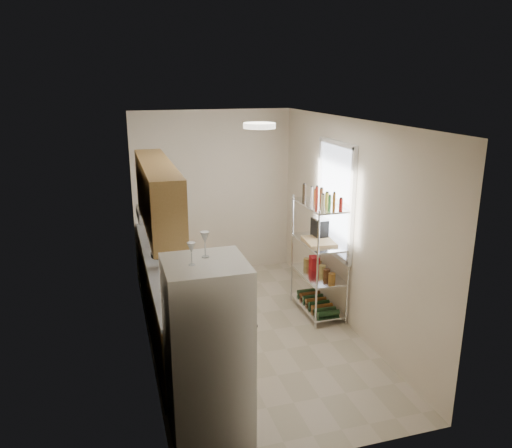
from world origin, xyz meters
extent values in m
cube|color=#C1B29C|center=(0.00, 0.00, -0.01)|extent=(2.50, 4.40, 0.01)
cube|color=white|center=(0.00, 0.00, 2.60)|extent=(2.50, 4.40, 0.01)
cube|color=beige|center=(0.00, 2.21, 1.30)|extent=(2.50, 0.01, 2.60)
cube|color=beige|center=(0.00, -2.21, 1.30)|extent=(2.50, 0.01, 2.60)
cube|color=beige|center=(-1.25, 0.00, 1.30)|extent=(0.01, 4.40, 2.60)
cube|color=beige|center=(1.25, 0.00, 1.30)|extent=(0.01, 4.40, 2.60)
cube|color=tan|center=(-0.92, 0.44, 0.43)|extent=(0.60, 3.48, 0.86)
cube|color=gray|center=(-0.90, 0.44, 0.88)|extent=(0.63, 3.51, 0.04)
cube|color=#B7BABC|center=(-0.94, -0.70, 0.88)|extent=(0.52, 0.44, 0.04)
cube|color=#B7BABC|center=(-0.64, 1.80, 0.46)|extent=(0.01, 0.55, 0.72)
cube|color=tan|center=(-1.05, 0.10, 1.81)|extent=(0.33, 2.20, 0.72)
cube|color=#B7BABC|center=(-1.00, 0.90, 1.39)|extent=(0.50, 0.60, 0.12)
cube|color=white|center=(1.23, 0.35, 1.55)|extent=(0.06, 1.00, 1.46)
cube|color=silver|center=(1.00, 0.30, 0.10)|extent=(0.45, 0.90, 0.02)
cube|color=silver|center=(1.00, 0.30, 0.55)|extent=(0.45, 0.90, 0.02)
cube|color=silver|center=(1.00, 0.30, 1.00)|extent=(0.45, 0.90, 0.02)
cube|color=silver|center=(1.00, 0.30, 1.50)|extent=(0.45, 0.90, 0.02)
cylinder|color=silver|center=(0.79, -0.14, 0.78)|extent=(0.02, 0.02, 1.55)
cylinder|color=silver|center=(0.79, 0.74, 0.78)|extent=(0.02, 0.02, 1.55)
cylinder|color=silver|center=(1.22, -0.14, 0.78)|extent=(0.02, 0.02, 1.55)
cylinder|color=silver|center=(1.22, 0.74, 0.78)|extent=(0.02, 0.02, 1.55)
cylinder|color=white|center=(0.00, -0.30, 2.57)|extent=(0.34, 0.34, 0.05)
cube|color=white|center=(-0.87, -1.67, 0.82)|extent=(0.67, 0.67, 1.63)
cylinder|color=silver|center=(-0.95, 0.17, 1.00)|extent=(0.25, 0.25, 0.20)
cylinder|color=black|center=(-1.00, 0.62, 0.92)|extent=(0.33, 0.33, 0.05)
cylinder|color=black|center=(-0.90, 1.00, 0.93)|extent=(0.30, 0.30, 0.05)
cube|color=tan|center=(0.98, 0.26, 1.03)|extent=(0.40, 0.49, 0.03)
cube|color=black|center=(1.06, 0.44, 1.15)|extent=(0.17, 0.24, 0.28)
cube|color=#A61417|center=(1.01, 0.47, 0.65)|extent=(0.13, 0.17, 0.18)
camera|label=1|loc=(-1.54, -5.37, 3.04)|focal=35.00mm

